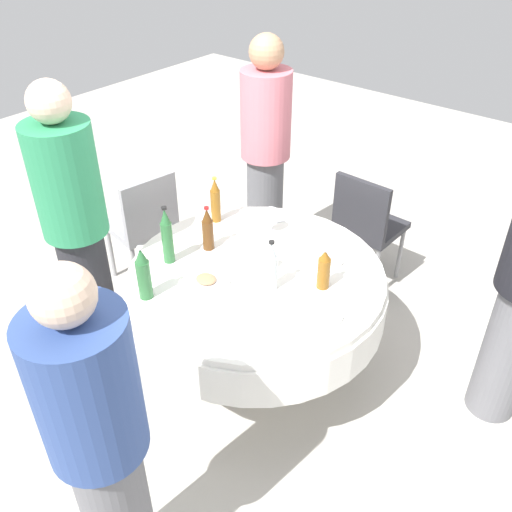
{
  "coord_description": "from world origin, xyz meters",
  "views": [
    {
      "loc": [
        1.49,
        -1.83,
        2.49
      ],
      "look_at": [
        0.0,
        0.0,
        0.84
      ],
      "focal_mm": 38.86,
      "sensor_mm": 36.0,
      "label": 1
    }
  ],
  "objects_px": {
    "bottle_clear_right": "(271,267)",
    "bottle_brown_inner": "(208,229)",
    "bottle_green_front": "(167,237)",
    "plate_far": "(206,281)",
    "plate_east": "(323,259)",
    "person_north": "(101,446)",
    "plate_south": "(243,246)",
    "chair_front": "(366,222)",
    "wine_glass_inner": "(271,216)",
    "chair_outer": "(145,221)",
    "bottle_green_left": "(143,274)",
    "wine_glass_right": "(263,254)",
    "bottle_amber_north": "(215,201)",
    "dining_table": "(256,293)",
    "person_mid": "(265,154)",
    "person_left": "(77,232)",
    "bottle_amber_mid": "(324,270)"
  },
  "relations": [
    {
      "from": "bottle_clear_right",
      "to": "bottle_brown_inner",
      "type": "height_order",
      "value": "bottle_clear_right"
    },
    {
      "from": "bottle_green_front",
      "to": "plate_far",
      "type": "bearing_deg",
      "value": -3.53
    },
    {
      "from": "plate_east",
      "to": "person_north",
      "type": "relative_size",
      "value": 0.13
    },
    {
      "from": "plate_south",
      "to": "bottle_green_front",
      "type": "bearing_deg",
      "value": -122.88
    },
    {
      "from": "plate_far",
      "to": "chair_front",
      "type": "distance_m",
      "value": 1.41
    },
    {
      "from": "wine_glass_inner",
      "to": "bottle_brown_inner",
      "type": "bearing_deg",
      "value": -114.76
    },
    {
      "from": "plate_far",
      "to": "plate_south",
      "type": "bearing_deg",
      "value": 99.92
    },
    {
      "from": "person_north",
      "to": "chair_outer",
      "type": "relative_size",
      "value": 1.86
    },
    {
      "from": "plate_east",
      "to": "bottle_green_left",
      "type": "bearing_deg",
      "value": -121.93
    },
    {
      "from": "bottle_green_front",
      "to": "plate_south",
      "type": "relative_size",
      "value": 1.54
    },
    {
      "from": "bottle_clear_right",
      "to": "plate_far",
      "type": "xyz_separation_m",
      "value": [
        -0.28,
        -0.18,
        -0.12
      ]
    },
    {
      "from": "wine_glass_right",
      "to": "plate_east",
      "type": "height_order",
      "value": "wine_glass_right"
    },
    {
      "from": "bottle_green_left",
      "to": "bottle_amber_north",
      "type": "bearing_deg",
      "value": 106.57
    },
    {
      "from": "chair_outer",
      "to": "chair_front",
      "type": "bearing_deg",
      "value": -41.7
    },
    {
      "from": "dining_table",
      "to": "plate_far",
      "type": "bearing_deg",
      "value": -118.54
    },
    {
      "from": "chair_outer",
      "to": "wine_glass_inner",
      "type": "bearing_deg",
      "value": -70.68
    },
    {
      "from": "dining_table",
      "to": "bottle_amber_north",
      "type": "relative_size",
      "value": 4.82
    },
    {
      "from": "chair_front",
      "to": "chair_outer",
      "type": "bearing_deg",
      "value": -139.34
    },
    {
      "from": "plate_south",
      "to": "chair_front",
      "type": "relative_size",
      "value": 0.25
    },
    {
      "from": "chair_front",
      "to": "wine_glass_right",
      "type": "bearing_deg",
      "value": -88.52
    },
    {
      "from": "plate_far",
      "to": "person_north",
      "type": "height_order",
      "value": "person_north"
    },
    {
      "from": "person_north",
      "to": "dining_table",
      "type": "bearing_deg",
      "value": -90.0
    },
    {
      "from": "wine_glass_inner",
      "to": "bottle_green_front",
      "type": "bearing_deg",
      "value": -112.6
    },
    {
      "from": "bottle_brown_inner",
      "to": "chair_outer",
      "type": "height_order",
      "value": "bottle_brown_inner"
    },
    {
      "from": "chair_front",
      "to": "person_mid",
      "type": "bearing_deg",
      "value": -163.07
    },
    {
      "from": "plate_east",
      "to": "person_left",
      "type": "relative_size",
      "value": 0.13
    },
    {
      "from": "bottle_amber_mid",
      "to": "bottle_clear_right",
      "type": "height_order",
      "value": "bottle_clear_right"
    },
    {
      "from": "plate_south",
      "to": "plate_far",
      "type": "bearing_deg",
      "value": -80.08
    },
    {
      "from": "wine_glass_inner",
      "to": "bottle_amber_mid",
      "type": "bearing_deg",
      "value": -24.93
    },
    {
      "from": "bottle_green_front",
      "to": "person_north",
      "type": "distance_m",
      "value": 1.26
    },
    {
      "from": "chair_outer",
      "to": "bottle_amber_north",
      "type": "bearing_deg",
      "value": -75.44
    },
    {
      "from": "person_left",
      "to": "chair_front",
      "type": "bearing_deg",
      "value": -59.29
    },
    {
      "from": "bottle_amber_mid",
      "to": "bottle_green_front",
      "type": "relative_size",
      "value": 0.7
    },
    {
      "from": "bottle_clear_right",
      "to": "plate_far",
      "type": "distance_m",
      "value": 0.35
    },
    {
      "from": "bottle_green_front",
      "to": "person_mid",
      "type": "xyz_separation_m",
      "value": [
        -0.26,
        1.17,
        -0.01
      ]
    },
    {
      "from": "plate_east",
      "to": "plate_far",
      "type": "relative_size",
      "value": 0.9
    },
    {
      "from": "person_left",
      "to": "chair_front",
      "type": "xyz_separation_m",
      "value": [
        0.85,
        1.64,
        -0.39
      ]
    },
    {
      "from": "bottle_amber_north",
      "to": "chair_outer",
      "type": "bearing_deg",
      "value": -175.04
    },
    {
      "from": "bottle_amber_mid",
      "to": "plate_south",
      "type": "relative_size",
      "value": 1.07
    },
    {
      "from": "bottle_amber_north",
      "to": "plate_east",
      "type": "bearing_deg",
      "value": 4.72
    },
    {
      "from": "chair_outer",
      "to": "bottle_brown_inner",
      "type": "bearing_deg",
      "value": -93.71
    },
    {
      "from": "bottle_brown_inner",
      "to": "person_mid",
      "type": "height_order",
      "value": "person_mid"
    },
    {
      "from": "bottle_green_left",
      "to": "wine_glass_right",
      "type": "distance_m",
      "value": 0.62
    },
    {
      "from": "wine_glass_right",
      "to": "bottle_green_left",
      "type": "bearing_deg",
      "value": -120.88
    },
    {
      "from": "bottle_brown_inner",
      "to": "plate_far",
      "type": "distance_m",
      "value": 0.34
    },
    {
      "from": "bottle_amber_mid",
      "to": "wine_glass_right",
      "type": "bearing_deg",
      "value": -164.09
    },
    {
      "from": "bottle_amber_north",
      "to": "person_left",
      "type": "xyz_separation_m",
      "value": [
        -0.3,
        -0.75,
        0.03
      ]
    },
    {
      "from": "plate_east",
      "to": "dining_table",
      "type": "bearing_deg",
      "value": -125.79
    },
    {
      "from": "person_mid",
      "to": "chair_outer",
      "type": "distance_m",
      "value": 0.95
    },
    {
      "from": "chair_outer",
      "to": "person_mid",
      "type": "bearing_deg",
      "value": -21.51
    }
  ]
}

